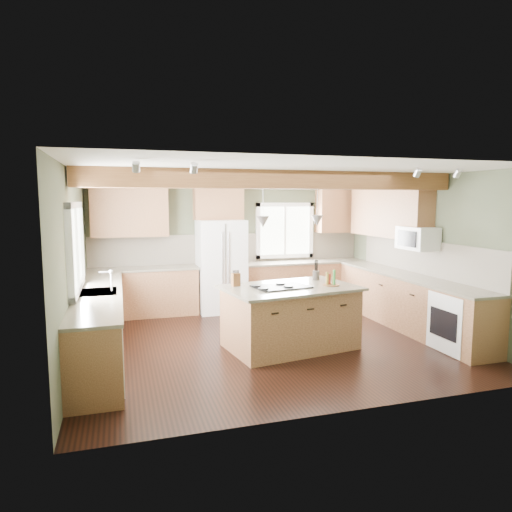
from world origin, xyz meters
name	(u,v)px	position (x,y,z in m)	size (l,w,h in m)	color
floor	(270,341)	(0.00, 0.00, 0.00)	(5.60, 5.60, 0.00)	black
ceiling	(270,172)	(0.00, 0.00, 2.60)	(5.60, 5.60, 0.00)	silver
wall_back	(231,244)	(0.00, 2.50, 1.30)	(5.60, 5.60, 0.00)	#3F4733
wall_left	(73,266)	(-2.80, 0.00, 1.30)	(5.00, 5.00, 0.00)	#3F4733
wall_right	(426,252)	(2.80, 0.00, 1.30)	(5.00, 5.00, 0.00)	#3F4733
ceiling_beam	(279,180)	(0.00, -0.36, 2.47)	(5.55, 0.26, 0.26)	brown
soffit_trim	(232,182)	(0.00, 2.40, 2.54)	(5.55, 0.20, 0.10)	brown
backsplash_back	(231,248)	(0.00, 2.48, 1.21)	(5.58, 0.03, 0.58)	brown
backsplash_right	(423,257)	(2.78, 0.05, 1.21)	(0.03, 3.70, 0.58)	brown
base_cab_back_left	(143,293)	(-1.79, 2.20, 0.44)	(2.02, 0.60, 0.88)	brown
counter_back_left	(143,269)	(-1.79, 2.20, 0.90)	(2.06, 0.64, 0.04)	#4A4136
base_cab_back_right	(304,284)	(1.49, 2.20, 0.44)	(2.62, 0.60, 0.88)	brown
counter_back_right	(304,262)	(1.49, 2.20, 0.90)	(2.66, 0.64, 0.04)	#4A4136
base_cab_left	(100,325)	(-2.50, 0.05, 0.44)	(0.60, 3.70, 0.88)	brown
counter_left	(98,293)	(-2.50, 0.05, 0.90)	(0.64, 3.74, 0.04)	#4A4136
base_cab_right	(407,302)	(2.50, 0.05, 0.44)	(0.60, 3.70, 0.88)	brown
counter_right	(408,276)	(2.50, 0.05, 0.90)	(0.64, 3.74, 0.04)	#4A4136
upper_cab_back_left	(130,213)	(-1.99, 2.33, 1.95)	(1.40, 0.35, 0.90)	brown
upper_cab_over_fridge	(218,202)	(-0.30, 2.33, 2.15)	(0.96, 0.35, 0.70)	brown
upper_cab_right	(389,213)	(2.62, 0.90, 1.95)	(0.35, 2.20, 0.90)	brown
upper_cab_back_corner	(338,211)	(2.30, 2.33, 1.95)	(0.90, 0.35, 0.90)	brown
window_left	(74,247)	(-2.78, 0.05, 1.55)	(0.04, 1.60, 1.05)	white
window_back	(284,230)	(1.15, 2.48, 1.55)	(1.10, 0.04, 1.00)	white
sink	(98,293)	(-2.50, 0.05, 0.91)	(0.50, 0.65, 0.03)	#262628
faucet	(111,282)	(-2.32, 0.05, 1.05)	(0.02, 0.02, 0.28)	#B2B2B7
dishwasher	(96,356)	(-2.49, -1.25, 0.43)	(0.60, 0.60, 0.84)	white
oven	(461,322)	(2.49, -1.25, 0.43)	(0.60, 0.72, 0.84)	white
microwave	(417,238)	(2.58, -0.05, 1.55)	(0.40, 0.70, 0.38)	white
pendant_left	(263,222)	(-0.25, -0.43, 1.88)	(0.18, 0.18, 0.16)	#B2B2B7
pendant_right	(317,221)	(0.64, -0.29, 1.88)	(0.18, 0.18, 0.16)	#B2B2B7
refrigerator	(221,266)	(-0.30, 2.12, 0.90)	(0.90, 0.74, 1.80)	white
island	(290,318)	(0.19, -0.36, 0.44)	(1.80, 1.10, 0.88)	brown
island_top	(290,288)	(0.19, -0.36, 0.90)	(1.92, 1.22, 0.04)	#4A4136
cooktop	(281,287)	(0.05, -0.39, 0.93)	(0.78, 0.52, 0.02)	black
knife_block	(236,280)	(-0.56, -0.10, 1.02)	(0.12, 0.09, 0.19)	brown
utensil_crock	(316,275)	(0.79, 0.04, 0.99)	(0.11, 0.11, 0.15)	#37322C
bottle_tray	(331,278)	(0.80, -0.46, 1.03)	(0.24, 0.24, 0.22)	brown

